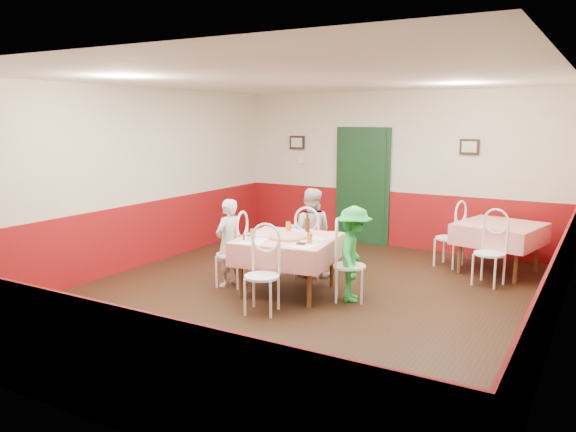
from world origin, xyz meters
The scene contains 39 objects.
floor centered at (0.00, 0.00, 0.00)m, with size 7.00×7.00×0.00m, color black.
ceiling centered at (0.00, 0.00, 2.80)m, with size 7.00×7.00×0.00m, color white.
back_wall centered at (0.00, 3.50, 1.40)m, with size 6.00×0.10×2.80m, color beige.
front_wall centered at (0.00, -3.50, 1.40)m, with size 6.00×0.10×2.80m, color beige.
left_wall centered at (-3.00, 0.00, 1.40)m, with size 0.10×7.00×2.80m, color beige.
right_wall centered at (3.00, 0.00, 1.40)m, with size 0.10×7.00×2.80m, color beige.
wainscot_back centered at (0.00, 3.48, 0.50)m, with size 6.00×0.03×1.00m, color maroon.
wainscot_front centered at (0.00, -3.48, 0.50)m, with size 6.00×0.03×1.00m, color maroon.
wainscot_left centered at (-2.98, 0.00, 0.50)m, with size 0.03×7.00×1.00m, color maroon.
wainscot_right centered at (2.98, 0.00, 0.50)m, with size 0.03×7.00×1.00m, color maroon.
door centered at (-0.60, 3.45, 1.05)m, with size 0.96×0.06×2.10m, color black.
picture_left centered at (-2.00, 3.45, 1.85)m, with size 0.32×0.03×0.26m, color black.
picture_right centered at (1.30, 3.45, 1.85)m, with size 0.32×0.03×0.26m, color black.
thermostat centered at (-1.90, 3.45, 1.50)m, with size 0.10×0.03×0.10m, color white.
main_table centered at (-0.26, 0.10, 0.38)m, with size 1.22×1.22×0.77m, color red.
second_table centered at (2.01, 2.56, 0.38)m, with size 1.12×1.12×0.77m, color red.
chair_left centered at (-1.10, -0.03, 0.45)m, with size 0.42×0.42×0.90m, color white, non-canonical shape.
chair_right centered at (0.58, 0.22, 0.45)m, with size 0.42×0.42×0.90m, color white, non-canonical shape.
chair_far centered at (-0.38, 0.94, 0.45)m, with size 0.42×0.42×0.90m, color white, non-canonical shape.
chair_near centered at (-0.13, -0.75, 0.45)m, with size 0.42×0.42×0.90m, color white, non-canonical shape.
chair_second_a centered at (1.26, 2.56, 0.45)m, with size 0.42×0.42×0.90m, color white, non-canonical shape.
chair_second_b centered at (2.01, 1.81, 0.45)m, with size 0.42×0.42×0.90m, color white, non-canonical shape.
pizza centered at (-0.24, 0.05, 0.78)m, with size 0.47×0.47×0.03m, color #B74723.
plate_left centered at (-0.65, 0.02, 0.77)m, with size 0.25×0.25×0.01m, color white.
plate_right centered at (0.16, 0.17, 0.77)m, with size 0.25×0.25×0.01m, color white.
plate_far centered at (-0.30, 0.51, 0.77)m, with size 0.25×0.25×0.01m, color white.
glass_a centered at (-0.60, -0.23, 0.83)m, with size 0.07×0.07×0.14m, color #BF7219.
glass_b centered at (0.16, -0.09, 0.83)m, with size 0.07×0.07×0.13m, color #BF7219.
glass_c centered at (-0.48, 0.48, 0.82)m, with size 0.07×0.07×0.13m, color #BF7219.
beer_bottle centered at (-0.19, 0.52, 0.88)m, with size 0.06×0.06×0.24m, color #381C0A.
shaker_a centered at (-0.59, -0.37, 0.81)m, with size 0.04×0.04×0.09m, color silver.
shaker_b centered at (-0.53, -0.40, 0.81)m, with size 0.04×0.04×0.09m, color silver.
shaker_c centered at (-0.66, -0.35, 0.81)m, with size 0.04×0.04×0.09m, color #B23319.
menu_left centered at (-0.55, -0.33, 0.76)m, with size 0.30×0.40×0.00m, color white.
menu_right centered at (0.15, -0.20, 0.76)m, with size 0.30×0.40×0.00m, color white.
wallet centered at (0.10, -0.18, 0.77)m, with size 0.11×0.09×0.02m, color black.
diner_left centered at (-1.15, -0.04, 0.61)m, with size 0.45×0.29×1.23m, color gray.
diner_far centered at (-0.39, 0.99, 0.66)m, with size 0.64×0.50×1.31m, color gray.
diner_right centered at (0.63, 0.23, 0.62)m, with size 0.80×0.46×1.23m, color gray.
Camera 1 is at (3.40, -6.21, 2.34)m, focal length 35.00 mm.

